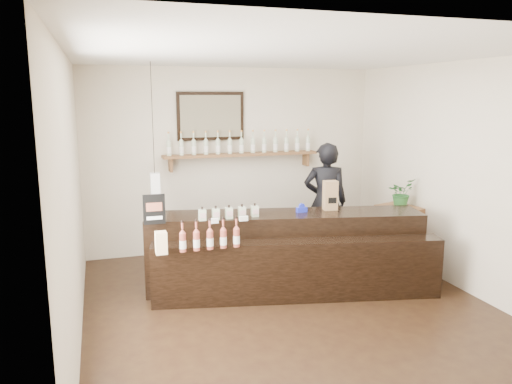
% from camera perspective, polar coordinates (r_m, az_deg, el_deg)
% --- Properties ---
extents(ground, '(5.00, 5.00, 0.00)m').
position_cam_1_polar(ground, '(5.81, 4.07, -13.24)').
color(ground, black).
rests_on(ground, ground).
extents(room_shell, '(5.00, 5.00, 5.00)m').
position_cam_1_polar(room_shell, '(5.35, 4.31, 3.66)').
color(room_shell, beige).
rests_on(room_shell, ground).
extents(back_wall_decor, '(2.66, 0.96, 1.69)m').
position_cam_1_polar(back_wall_decor, '(7.55, -3.48, 6.16)').
color(back_wall_decor, brown).
rests_on(back_wall_decor, ground).
extents(counter, '(3.46, 1.60, 1.11)m').
position_cam_1_polar(counter, '(6.21, 3.65, -7.20)').
color(counter, black).
rests_on(counter, ground).
extents(promo_sign, '(0.25, 0.03, 0.34)m').
position_cam_1_polar(promo_sign, '(5.72, -11.57, -1.95)').
color(promo_sign, black).
rests_on(promo_sign, counter).
extents(paper_bag, '(0.19, 0.15, 0.37)m').
position_cam_1_polar(paper_bag, '(6.39, 8.48, -0.38)').
color(paper_bag, '#967448').
rests_on(paper_bag, counter).
extents(tape_dispenser, '(0.14, 0.06, 0.11)m').
position_cam_1_polar(tape_dispenser, '(6.24, 5.24, -1.92)').
color(tape_dispenser, '#1A26BA').
rests_on(tape_dispenser, counter).
extents(side_cabinet, '(0.59, 0.69, 0.86)m').
position_cam_1_polar(side_cabinet, '(7.36, 15.99, -4.87)').
color(side_cabinet, brown).
rests_on(side_cabinet, ground).
extents(potted_plant, '(0.45, 0.43, 0.39)m').
position_cam_1_polar(potted_plant, '(7.22, 16.24, -0.09)').
color(potted_plant, '#276129').
rests_on(potted_plant, side_cabinet).
extents(shopkeeper, '(0.83, 0.68, 1.95)m').
position_cam_1_polar(shopkeeper, '(7.32, 7.93, -0.23)').
color(shopkeeper, black).
rests_on(shopkeeper, ground).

